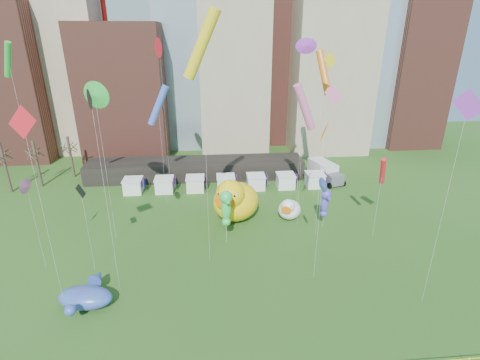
{
  "coord_description": "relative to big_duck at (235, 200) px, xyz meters",
  "views": [
    {
      "loc": [
        -1.37,
        -18.93,
        24.03
      ],
      "look_at": [
        1.16,
        10.51,
        12.0
      ],
      "focal_mm": 27.0,
      "sensor_mm": 36.0,
      "label": 1
    }
  ],
  "objects": [
    {
      "name": "whale_inflatable",
      "position": [
        -15.25,
        -15.84,
        -1.94
      ],
      "size": [
        5.53,
        6.69,
        2.29
      ],
      "rotation": [
        0.0,
        0.0,
        -0.15
      ],
      "color": "#413188",
      "rests_on": "ground"
    },
    {
      "name": "kite_8",
      "position": [
        -9.55,
        8.43,
        19.22
      ],
      "size": [
        1.27,
        2.6,
        23.57
      ],
      "color": "silver",
      "rests_on": "ground"
    },
    {
      "name": "big_duck",
      "position": [
        0.0,
        0.0,
        0.0
      ],
      "size": [
        8.52,
        9.33,
        6.5
      ],
      "rotation": [
        0.0,
        0.0,
        -0.41
      ],
      "color": "yellow",
      "rests_on": "ground"
    },
    {
      "name": "kite_16",
      "position": [
        17.18,
        -6.05,
        5.92
      ],
      "size": [
        1.7,
        2.12,
        10.73
      ],
      "color": "silver",
      "rests_on": "ground"
    },
    {
      "name": "pavilion",
      "position": [
        -5.74,
        16.52,
        -1.39
      ],
      "size": [
        38.0,
        6.0,
        3.2
      ],
      "primitive_type": "cube",
      "color": "black",
      "rests_on": "ground"
    },
    {
      "name": "kite_5",
      "position": [
        7.43,
        -13.46,
        7.57
      ],
      "size": [
        0.3,
        1.33,
        11.27
      ],
      "color": "silver",
      "rests_on": "ground"
    },
    {
      "name": "bare_trees",
      "position": [
        -31.91,
        15.07,
        1.02
      ],
      "size": [
        8.44,
        6.44,
        8.5
      ],
      "color": "#382B21",
      "rests_on": "ground"
    },
    {
      "name": "kite_3",
      "position": [
        -23.54,
        -3.56,
        18.52
      ],
      "size": [
        2.1,
        1.82,
        23.39
      ],
      "color": "silver",
      "rests_on": "ground"
    },
    {
      "name": "kite_6",
      "position": [
        12.84,
        5.98,
        16.04
      ],
      "size": [
        2.29,
        3.62,
        22.01
      ],
      "color": "silver",
      "rests_on": "ground"
    },
    {
      "name": "kite_1",
      "position": [
        13.88,
        4.07,
        13.06
      ],
      "size": [
        2.49,
        0.81,
        17.68
      ],
      "color": "silver",
      "rests_on": "ground"
    },
    {
      "name": "kite_7",
      "position": [
        8.92,
        1.23,
        19.57
      ],
      "size": [
        1.89,
        0.57,
        23.57
      ],
      "color": "silver",
      "rests_on": "ground"
    },
    {
      "name": "kite_14",
      "position": [
        10.01,
        -5.0,
        10.52
      ],
      "size": [
        2.02,
        3.94,
        14.16
      ],
      "color": "silver",
      "rests_on": "ground"
    },
    {
      "name": "vendor_tents",
      "position": [
        -0.72,
        10.52,
        -1.88
      ],
      "size": [
        33.24,
        2.8,
        2.4
      ],
      "color": "white",
      "rests_on": "ground"
    },
    {
      "name": "kite_15",
      "position": [
        16.89,
        -18.05,
        15.43
      ],
      "size": [
        1.75,
        1.71,
        20.13
      ],
      "color": "silver",
      "rests_on": "ground"
    },
    {
      "name": "kite_9",
      "position": [
        8.16,
        -2.55,
        12.94
      ],
      "size": [
        3.5,
        2.12,
        18.8
      ],
      "color": "silver",
      "rests_on": "ground"
    },
    {
      "name": "kite_0",
      "position": [
        -17.05,
        -16.53,
        14.51
      ],
      "size": [
        2.5,
        0.89,
        19.2
      ],
      "color": "silver",
      "rests_on": "ground"
    },
    {
      "name": "kite_2",
      "position": [
        -16.12,
        -10.33,
        6.19
      ],
      "size": [
        1.29,
        0.93,
        10.26
      ],
      "color": "silver",
      "rests_on": "ground"
    },
    {
      "name": "kite_13",
      "position": [
        -10.01,
        5.93,
        11.91
      ],
      "size": [
        3.32,
        1.12,
        17.69
      ],
      "color": "silver",
      "rests_on": "ground"
    },
    {
      "name": "kite_17",
      "position": [
        -21.83,
        -9.08,
        6.66
      ],
      "size": [
        0.25,
        1.46,
        10.41
      ],
      "color": "silver",
      "rests_on": "ground"
    },
    {
      "name": "seahorse_green",
      "position": [
        -1.46,
        -6.04,
        2.15
      ],
      "size": [
        1.71,
        2.06,
        7.05
      ],
      "rotation": [
        0.0,
        0.0,
        0.12
      ],
      "color": "silver",
      "rests_on": "ground"
    },
    {
      "name": "kite_11",
      "position": [
        -15.45,
        -3.43,
        14.82
      ],
      "size": [
        2.54,
        2.11,
        19.29
      ],
      "color": "silver",
      "rests_on": "ground"
    },
    {
      "name": "seahorse_purple",
      "position": [
        11.57,
        -3.15,
        0.85
      ],
      "size": [
        1.44,
        1.76,
        5.48
      ],
      "rotation": [
        0.0,
        0.0,
        0.09
      ],
      "color": "silver",
      "rests_on": "ground"
    },
    {
      "name": "kite_4",
      "position": [
        -3.58,
        -9.39,
        20.13
      ],
      "size": [
        3.88,
        1.79,
        26.31
      ],
      "color": "silver",
      "rests_on": "ground"
    },
    {
      "name": "skyline",
      "position": [
        0.51,
        35.59,
        18.45
      ],
      "size": [
        101.0,
        23.0,
        68.0
      ],
      "color": "brown",
      "rests_on": "ground"
    },
    {
      "name": "box_truck",
      "position": [
        16.76,
        13.29,
        -1.35
      ],
      "size": [
        4.82,
        7.94,
        3.18
      ],
      "rotation": [
        0.0,
        0.0,
        0.3
      ],
      "color": "silver",
      "rests_on": "ground"
    },
    {
      "name": "small_duck",
      "position": [
        7.51,
        -0.46,
        -1.47
      ],
      "size": [
        4.37,
        4.74,
        3.31
      ],
      "rotation": [
        0.0,
        0.0,
        -0.42
      ],
      "color": "white",
      "rests_on": "ground"
    },
    {
      "name": "kite_10",
      "position": [
        -12.65,
        -13.95,
        16.03
      ],
      "size": [
        0.88,
        1.57,
        19.92
      ],
      "color": "silver",
      "rests_on": "ground"
    },
    {
      "name": "kite_12",
      "position": [
        11.67,
        0.28,
        17.18
      ],
      "size": [
        1.95,
        0.61,
        22.04
      ],
      "color": "silver",
      "rests_on": "ground"
    }
  ]
}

